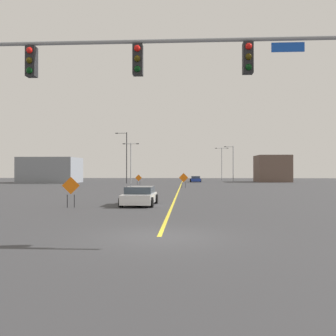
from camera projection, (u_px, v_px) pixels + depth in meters
ground at (159, 237)px, 12.11m from camera, size 200.08×200.08×0.00m
road_centre_stripe at (182, 183)px, 67.61m from camera, size 0.16×111.16×0.01m
traffic_signal_assembly at (79, 75)px, 12.29m from camera, size 15.11×0.44×7.30m
street_lamp_far_right at (232, 162)px, 71.34m from camera, size 1.88×0.24×7.29m
street_lamp_mid_left at (131, 159)px, 62.54m from camera, size 2.89×0.24×7.21m
street_lamp_near_right at (222, 161)px, 87.90m from camera, size 3.27×0.24×8.06m
street_lamp_near_left at (126, 155)px, 64.47m from camera, size 2.15×0.24×9.29m
construction_sign_left_lane at (71, 188)px, 21.91m from camera, size 1.06×0.30×1.90m
construction_sign_left_shoulder at (139, 178)px, 56.57m from camera, size 1.08×0.07×1.69m
construction_sign_right_lane at (184, 178)px, 46.95m from camera, size 1.22×0.28×1.99m
car_white_mid at (140, 196)px, 23.33m from camera, size 2.19×3.90×1.23m
car_blue_far at (195, 179)px, 72.45m from camera, size 2.27×4.57×1.20m
roadside_building_east at (272, 169)px, 73.15m from camera, size 6.58×6.67×5.47m
roadside_building_west at (51, 170)px, 68.01m from camera, size 10.41×7.81×4.83m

